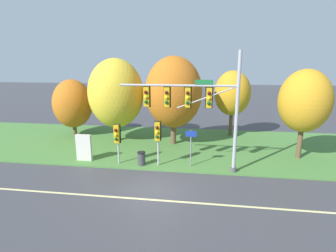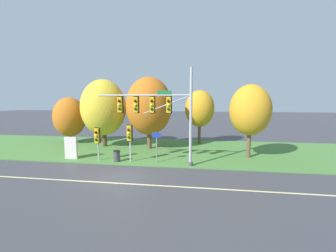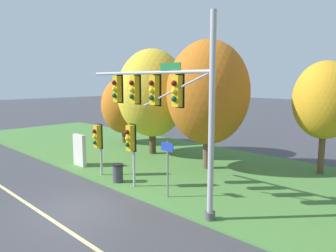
{
  "view_description": "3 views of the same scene",
  "coord_description": "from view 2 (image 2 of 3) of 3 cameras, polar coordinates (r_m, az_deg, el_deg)",
  "views": [
    {
      "loc": [
        2.76,
        -13.22,
        6.81
      ],
      "look_at": [
        0.39,
        3.22,
        2.89
      ],
      "focal_mm": 28.0,
      "sensor_mm": 36.0,
      "label": 1
    },
    {
      "loc": [
        5.47,
        -14.16,
        5.29
      ],
      "look_at": [
        2.78,
        3.82,
        3.07
      ],
      "focal_mm": 24.0,
      "sensor_mm": 36.0,
      "label": 2
    },
    {
      "loc": [
        11.77,
        -6.37,
        5.25
      ],
      "look_at": [
        0.69,
        4.67,
        3.04
      ],
      "focal_mm": 35.0,
      "sensor_mm": 36.0,
      "label": 3
    }
  ],
  "objects": [
    {
      "name": "tree_nearest_road",
      "position": [
        28.58,
        -23.7,
        2.1
      ],
      "size": [
        3.66,
        3.66,
        5.36
      ],
      "color": "brown",
      "rests_on": "grass_verge"
    },
    {
      "name": "tree_behind_signpost",
      "position": [
        23.27,
        -4.84,
        5.04
      ],
      "size": [
        4.75,
        4.75,
        7.41
      ],
      "color": "brown",
      "rests_on": "grass_verge"
    },
    {
      "name": "trash_bin",
      "position": [
        19.25,
        -12.88,
        -7.41
      ],
      "size": [
        0.56,
        0.56,
        0.93
      ],
      "color": "#38383D",
      "rests_on": "grass_verge"
    },
    {
      "name": "tree_tall_centre",
      "position": [
        20.83,
        20.14,
        3.79
      ],
      "size": [
        3.55,
        3.55,
        6.43
      ],
      "color": "brown",
      "rests_on": "grass_verge"
    },
    {
      "name": "tree_mid_verge",
      "position": [
        26.26,
        8.05,
        4.39
      ],
      "size": [
        3.38,
        3.38,
        6.18
      ],
      "color": "brown",
      "rests_on": "grass_verge"
    },
    {
      "name": "route_sign_post",
      "position": [
        18.32,
        -2.91,
        -4.36
      ],
      "size": [
        0.72,
        0.08,
        2.51
      ],
      "color": "slate",
      "rests_on": "grass_verge"
    },
    {
      "name": "lane_stripe",
      "position": [
        15.02,
        -13.84,
        -13.85
      ],
      "size": [
        36.0,
        0.16,
        0.01
      ],
      "primitive_type": "cube",
      "color": "beige",
      "rests_on": "ground"
    },
    {
      "name": "grass_verge",
      "position": [
        23.65,
        -5.1,
        -5.88
      ],
      "size": [
        48.0,
        11.5,
        0.1
      ],
      "primitive_type": "cube",
      "color": "#477A38",
      "rests_on": "ground"
    },
    {
      "name": "pedestrian_signal_further_along",
      "position": [
        19.55,
        -17.57,
        -2.75
      ],
      "size": [
        0.46,
        0.55,
        2.82
      ],
      "color": "#9EA0A5",
      "rests_on": "grass_verge"
    },
    {
      "name": "pedestrian_signal_near_kerb",
      "position": [
        18.49,
        -9.78,
        -2.34
      ],
      "size": [
        0.46,
        0.55,
        3.09
      ],
      "color": "#9EA0A5",
      "rests_on": "grass_verge"
    },
    {
      "name": "info_kiosk",
      "position": [
        21.3,
        -23.38,
        -5.13
      ],
      "size": [
        1.1,
        0.24,
        1.9
      ],
      "color": "beige",
      "rests_on": "grass_verge"
    },
    {
      "name": "tree_left_of_mast",
      "position": [
        25.27,
        -16.06,
        4.5
      ],
      "size": [
        4.81,
        4.81,
        7.25
      ],
      "color": "#4C3823",
      "rests_on": "grass_verge"
    },
    {
      "name": "ground_plane",
      "position": [
        16.07,
        -12.18,
        -12.42
      ],
      "size": [
        160.0,
        160.0,
        0.0
      ],
      "primitive_type": "plane",
      "color": "#3D3D42"
    },
    {
      "name": "traffic_signal_mast",
      "position": [
        17.38,
        -2.21,
        4.24
      ],
      "size": [
        7.51,
        0.49,
        7.53
      ],
      "color": "#9EA0A5",
      "rests_on": "grass_verge"
    }
  ]
}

